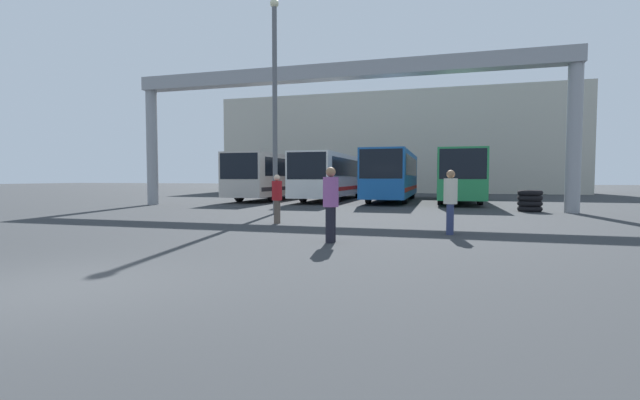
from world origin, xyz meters
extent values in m
plane|color=#2D3033|center=(0.00, 0.00, 0.00)|extent=(200.00, 200.00, 0.00)
cube|color=#B7B2A3|center=(0.00, 44.37, 5.07)|extent=(36.17, 12.00, 10.14)
cylinder|color=gray|center=(-10.48, 16.11, 3.16)|extent=(0.60, 0.60, 6.31)
cylinder|color=gray|center=(10.48, 16.11, 3.16)|extent=(0.60, 0.60, 6.31)
cube|color=gray|center=(0.00, 16.11, 6.66)|extent=(21.56, 0.80, 0.70)
cube|color=beige|center=(-6.10, 23.22, 1.69)|extent=(2.58, 10.59, 2.68)
cube|color=black|center=(-6.10, 17.94, 2.18)|extent=(2.38, 0.06, 1.50)
cube|color=black|center=(-6.10, 23.22, 2.18)|extent=(2.61, 9.00, 1.13)
cube|color=black|center=(-6.10, 23.22, 0.83)|extent=(2.61, 10.06, 0.24)
cylinder|color=black|center=(-7.23, 20.25, 0.53)|extent=(0.28, 1.06, 1.06)
cylinder|color=black|center=(-4.96, 20.25, 0.53)|extent=(0.28, 1.06, 1.06)
cylinder|color=black|center=(-7.23, 26.18, 0.53)|extent=(0.28, 1.06, 1.06)
cylinder|color=black|center=(-4.96, 26.18, 0.53)|extent=(0.28, 1.06, 1.06)
cube|color=silver|center=(-2.03, 24.09, 1.68)|extent=(2.44, 12.34, 2.66)
cube|color=black|center=(-2.03, 17.94, 2.17)|extent=(2.25, 0.06, 1.49)
cube|color=black|center=(-2.03, 24.09, 2.17)|extent=(2.47, 10.49, 1.12)
cube|color=red|center=(-2.03, 24.09, 0.83)|extent=(2.47, 11.72, 0.24)
cylinder|color=black|center=(-3.09, 20.64, 0.46)|extent=(0.28, 0.93, 0.93)
cylinder|color=black|center=(-0.97, 20.64, 0.46)|extent=(0.28, 0.93, 0.93)
cylinder|color=black|center=(-3.09, 27.55, 0.46)|extent=(0.28, 0.93, 0.93)
cylinder|color=black|center=(-0.97, 27.55, 0.46)|extent=(0.28, 0.93, 0.93)
cube|color=#1959A5|center=(2.03, 23.83, 1.73)|extent=(2.45, 11.81, 2.76)
cube|color=black|center=(2.03, 17.94, 2.24)|extent=(2.25, 0.06, 1.55)
cube|color=black|center=(2.03, 23.83, 2.24)|extent=(2.48, 10.04, 1.16)
cube|color=red|center=(2.03, 23.83, 0.85)|extent=(2.48, 11.22, 0.24)
cylinder|color=black|center=(0.97, 20.52, 0.45)|extent=(0.28, 0.91, 0.91)
cylinder|color=black|center=(3.10, 20.52, 0.45)|extent=(0.28, 0.91, 0.91)
cylinder|color=black|center=(0.97, 27.14, 0.45)|extent=(0.28, 0.91, 0.91)
cylinder|color=black|center=(3.10, 27.14, 0.45)|extent=(0.28, 0.91, 0.91)
cube|color=#268C4C|center=(6.10, 24.10, 1.70)|extent=(2.44, 12.35, 2.71)
cube|color=black|center=(6.10, 17.94, 2.20)|extent=(2.25, 0.06, 1.52)
cube|color=black|center=(6.10, 24.10, 2.20)|extent=(2.47, 10.50, 1.14)
cube|color=#268C4C|center=(6.10, 24.10, 0.84)|extent=(2.47, 11.73, 0.24)
cylinder|color=black|center=(5.03, 20.64, 0.51)|extent=(0.28, 1.01, 1.01)
cylinder|color=black|center=(7.16, 20.64, 0.51)|extent=(0.28, 1.01, 1.01)
cylinder|color=black|center=(5.03, 27.56, 0.51)|extent=(0.28, 1.01, 1.01)
cylinder|color=black|center=(7.16, 27.56, 0.51)|extent=(0.28, 1.01, 1.01)
cylinder|color=black|center=(2.60, 5.13, 0.42)|extent=(0.19, 0.19, 0.83)
cylinder|color=black|center=(2.61, 5.29, 0.42)|extent=(0.19, 0.19, 0.83)
cylinder|color=#8C4C8C|center=(2.61, 5.21, 1.18)|extent=(0.36, 0.36, 0.69)
sphere|color=#8C6647|center=(2.61, 5.21, 1.64)|extent=(0.23, 0.23, 0.23)
cylinder|color=navy|center=(5.32, 7.52, 0.41)|extent=(0.19, 0.19, 0.81)
cylinder|color=navy|center=(5.31, 7.36, 0.41)|extent=(0.19, 0.19, 0.81)
cylinder|color=beige|center=(5.31, 7.44, 1.15)|extent=(0.36, 0.36, 0.68)
sphere|color=#8C6647|center=(5.31, 7.44, 1.60)|extent=(0.22, 0.22, 0.22)
cylinder|color=brown|center=(-0.11, 8.64, 0.38)|extent=(0.18, 0.18, 0.77)
cylinder|color=brown|center=(-0.12, 8.79, 0.38)|extent=(0.18, 0.18, 0.77)
cylinder|color=#A5191E|center=(-0.11, 8.72, 1.08)|extent=(0.33, 0.33, 0.64)
sphere|color=beige|center=(-0.11, 8.72, 1.51)|extent=(0.21, 0.21, 0.21)
torus|color=black|center=(8.90, 16.49, 0.12)|extent=(1.04, 1.04, 0.24)
torus|color=black|center=(8.90, 16.49, 0.36)|extent=(1.04, 1.04, 0.24)
torus|color=black|center=(8.90, 16.49, 0.60)|extent=(1.04, 1.04, 0.24)
torus|color=black|center=(8.90, 16.49, 0.84)|extent=(1.04, 1.04, 0.24)
cylinder|color=#595B60|center=(-1.64, 12.40, 4.27)|extent=(0.20, 0.20, 8.53)
sphere|color=beige|center=(-1.64, 12.40, 8.68)|extent=(0.36, 0.36, 0.36)
camera|label=1|loc=(5.06, -4.38, 1.50)|focal=24.00mm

